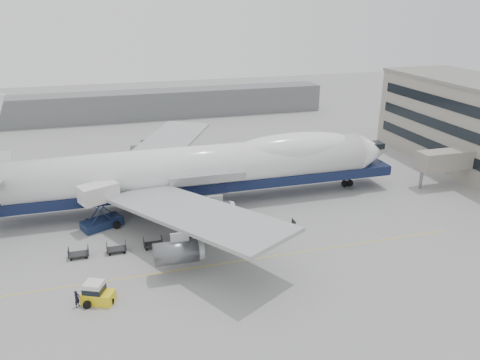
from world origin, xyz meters
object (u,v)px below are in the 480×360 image
object	(u,v)px
baggage_tug	(97,294)
ground_worker	(77,299)
airliner	(200,168)
catering_truck	(100,203)

from	to	relation	value
baggage_tug	ground_worker	distance (m)	1.90
baggage_tug	airliner	bearing A→B (deg)	79.83
catering_truck	ground_worker	bearing A→B (deg)	-122.46
catering_truck	baggage_tug	xyz separation A→B (m)	(-0.63, -17.39, -2.44)
baggage_tug	catering_truck	bearing A→B (deg)	112.62
airliner	catering_truck	world-z (taller)	airliner
airliner	baggage_tug	world-z (taller)	airliner
airliner	baggage_tug	bearing A→B (deg)	-124.86
airliner	catering_truck	xyz separation A→B (m)	(-14.49, -4.32, -2.17)
catering_truck	baggage_tug	bearing A→B (deg)	-116.45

